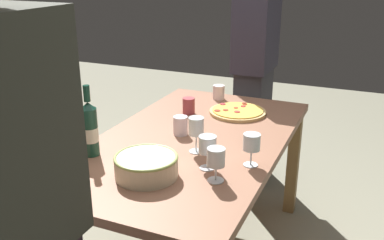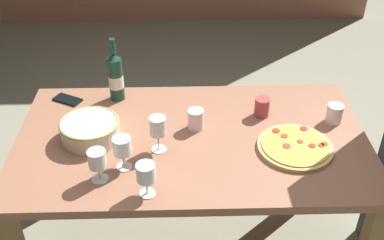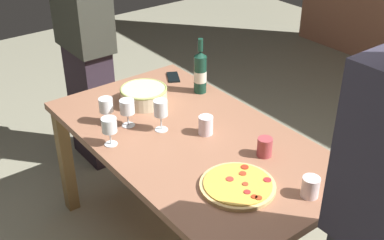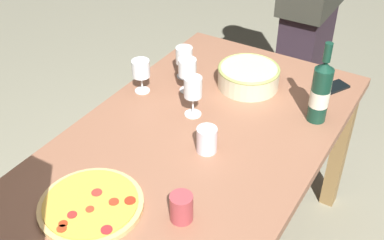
{
  "view_description": "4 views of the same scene",
  "coord_description": "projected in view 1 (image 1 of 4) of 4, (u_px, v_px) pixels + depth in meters",
  "views": [
    {
      "loc": [
        -1.86,
        -0.81,
        1.59
      ],
      "look_at": [
        0.0,
        0.0,
        0.85
      ],
      "focal_mm": 40.45,
      "sensor_mm": 36.0,
      "label": 1
    },
    {
      "loc": [
        -0.05,
        -1.7,
        2.03
      ],
      "look_at": [
        0.0,
        0.0,
        0.85
      ],
      "focal_mm": 43.75,
      "sensor_mm": 36.0,
      "label": 2
    },
    {
      "loc": [
        1.68,
        -1.29,
        2.07
      ],
      "look_at": [
        0.0,
        0.0,
        0.85
      ],
      "focal_mm": 46.14,
      "sensor_mm": 36.0,
      "label": 3
    },
    {
      "loc": [
        1.2,
        0.73,
        1.86
      ],
      "look_at": [
        0.0,
        0.0,
        0.85
      ],
      "focal_mm": 45.13,
      "sensor_mm": 36.0,
      "label": 4
    }
  ],
  "objects": [
    {
      "name": "dining_table",
      "position": [
        192.0,
        155.0,
        2.22
      ],
      "size": [
        1.6,
        0.9,
        0.75
      ],
      "color": "#956349",
      "rests_on": "ground"
    },
    {
      "name": "pizza",
      "position": [
        238.0,
        112.0,
        2.54
      ],
      "size": [
        0.33,
        0.33,
        0.03
      ],
      "color": "#E4B973",
      "rests_on": "dining_table"
    },
    {
      "name": "wine_glass_far_right",
      "position": [
        216.0,
        158.0,
        1.73
      ],
      "size": [
        0.07,
        0.07,
        0.14
      ],
      "color": "white",
      "rests_on": "dining_table"
    },
    {
      "name": "wine_bottle",
      "position": [
        90.0,
        129.0,
        1.96
      ],
      "size": [
        0.08,
        0.08,
        0.33
      ],
      "color": "#143C2D",
      "rests_on": "dining_table"
    },
    {
      "name": "cup_amber",
      "position": [
        219.0,
        92.0,
        2.8
      ],
      "size": [
        0.08,
        0.08,
        0.09
      ],
      "primitive_type": "cylinder",
      "color": "white",
      "rests_on": "dining_table"
    },
    {
      "name": "cup_ceramic",
      "position": [
        180.0,
        126.0,
        2.22
      ],
      "size": [
        0.07,
        0.07,
        0.1
      ],
      "primitive_type": "cylinder",
      "color": "white",
      "rests_on": "dining_table"
    },
    {
      "name": "wine_glass_far_left",
      "position": [
        196.0,
        128.0,
        1.99
      ],
      "size": [
        0.07,
        0.07,
        0.17
      ],
      "color": "white",
      "rests_on": "dining_table"
    },
    {
      "name": "wine_glass_near_pizza",
      "position": [
        252.0,
        143.0,
        1.86
      ],
      "size": [
        0.08,
        0.08,
        0.15
      ],
      "color": "white",
      "rests_on": "dining_table"
    },
    {
      "name": "wine_glass_by_bottle",
      "position": [
        208.0,
        146.0,
        1.83
      ],
      "size": [
        0.08,
        0.08,
        0.15
      ],
      "color": "white",
      "rests_on": "dining_table"
    },
    {
      "name": "person_guest_left",
      "position": [
        255.0,
        65.0,
        3.09
      ],
      "size": [
        0.42,
        0.24,
        1.75
      ],
      "rotation": [
        0.0,
        0.0,
        3.13
      ],
      "color": "#323139",
      "rests_on": "ground"
    },
    {
      "name": "cup_spare",
      "position": [
        189.0,
        106.0,
        2.53
      ],
      "size": [
        0.07,
        0.07,
        0.09
      ],
      "primitive_type": "cylinder",
      "color": "#AC4248",
      "rests_on": "dining_table"
    },
    {
      "name": "cell_phone",
      "position": [
        58.0,
        178.0,
        1.78
      ],
      "size": [
        0.16,
        0.13,
        0.01
      ],
      "primitive_type": "cube",
      "rotation": [
        0.0,
        0.0,
        4.22
      ],
      "color": "black",
      "rests_on": "dining_table"
    },
    {
      "name": "serving_bowl",
      "position": [
        146.0,
        165.0,
        1.78
      ],
      "size": [
        0.27,
        0.27,
        0.09
      ],
      "color": "beige",
      "rests_on": "dining_table"
    }
  ]
}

